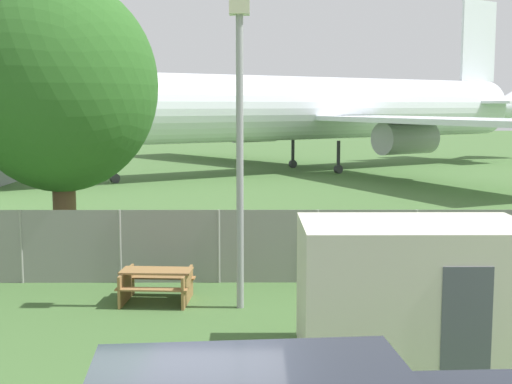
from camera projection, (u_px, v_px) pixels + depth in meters
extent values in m
cylinder|color=gray|center=(21.00, 247.00, 18.34)|extent=(0.07, 0.07, 1.91)
cylinder|color=gray|center=(120.00, 246.00, 18.35)|extent=(0.07, 0.07, 1.91)
cylinder|color=gray|center=(219.00, 246.00, 18.37)|extent=(0.07, 0.07, 1.91)
cylinder|color=gray|center=(317.00, 246.00, 18.38)|extent=(0.07, 0.07, 1.91)
cylinder|color=gray|center=(416.00, 246.00, 18.39)|extent=(0.07, 0.07, 1.91)
cube|color=gray|center=(219.00, 246.00, 18.37)|extent=(56.00, 0.01, 1.91)
cylinder|color=white|center=(292.00, 108.00, 48.48)|extent=(35.64, 25.17, 4.32)
cone|color=white|center=(506.00, 108.00, 60.73)|extent=(6.64, 6.19, 3.89)
cube|color=white|center=(435.00, 120.00, 40.43)|extent=(12.55, 18.52, 0.30)
cylinder|color=#939399|center=(406.00, 138.00, 43.00)|extent=(4.32, 3.74, 1.94)
cube|color=white|center=(232.00, 116.00, 58.84)|extent=(15.88, 17.12, 0.30)
cylinder|color=#939399|center=(254.00, 130.00, 56.96)|extent=(4.32, 3.74, 1.94)
cube|color=white|center=(478.00, 41.00, 58.02)|extent=(3.39, 2.31, 6.48)
cube|color=white|center=(474.00, 102.00, 58.50)|extent=(8.06, 9.85, 0.20)
cylinder|color=#2D2D33|center=(115.00, 164.00, 41.87)|extent=(0.24, 0.24, 2.19)
cylinder|color=#2D2D33|center=(115.00, 178.00, 41.96)|extent=(0.63, 0.56, 0.56)
cylinder|color=#2D2D33|center=(338.00, 157.00, 47.80)|extent=(0.24, 0.24, 2.19)
cylinder|color=#2D2D33|center=(338.00, 169.00, 47.90)|extent=(0.63, 0.56, 0.56)
cylinder|color=#2D2D33|center=(293.00, 153.00, 52.10)|extent=(0.24, 0.24, 2.19)
cylinder|color=#2D2D33|center=(293.00, 164.00, 52.20)|extent=(0.63, 0.56, 0.56)
cube|color=beige|center=(413.00, 290.00, 12.97)|extent=(4.09, 2.48, 2.47)
cube|color=#4C515B|center=(467.00, 323.00, 11.76)|extent=(0.84, 0.03, 1.90)
cube|color=olive|center=(156.00, 271.00, 16.59)|extent=(1.69, 0.87, 0.04)
cube|color=olive|center=(161.00, 278.00, 17.18)|extent=(1.66, 0.39, 0.04)
cube|color=olive|center=(152.00, 289.00, 16.07)|extent=(1.66, 0.39, 0.04)
cube|color=olive|center=(187.00, 287.00, 16.59)|extent=(0.16, 1.40, 0.74)
cube|color=olive|center=(126.00, 286.00, 16.68)|extent=(0.16, 1.40, 0.74)
cylinder|color=brown|center=(65.00, 218.00, 20.09)|extent=(0.64, 0.64, 2.83)
ellipsoid|color=#2D6023|center=(61.00, 85.00, 19.64)|extent=(5.36, 5.36, 5.90)
cylinder|color=#99999E|center=(240.00, 165.00, 15.80)|extent=(0.16, 0.16, 6.52)
cube|color=beige|center=(239.00, 6.00, 15.38)|extent=(0.44, 0.44, 0.36)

